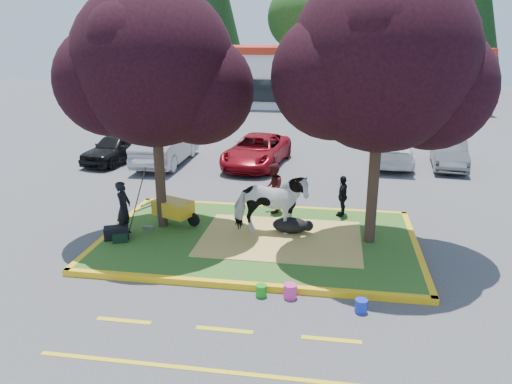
# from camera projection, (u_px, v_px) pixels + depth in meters

# --- Properties ---
(ground) EXTENTS (90.00, 90.00, 0.00)m
(ground) POSITION_uv_depth(u_px,v_px,m) (258.00, 242.00, 13.35)
(ground) COLOR #424244
(ground) RESTS_ON ground
(median_island) EXTENTS (8.00, 5.00, 0.15)m
(median_island) POSITION_uv_depth(u_px,v_px,m) (258.00, 240.00, 13.32)
(median_island) COLOR #29591B
(median_island) RESTS_ON ground
(curb_near) EXTENTS (8.30, 0.16, 0.15)m
(curb_near) POSITION_uv_depth(u_px,v_px,m) (240.00, 285.00, 10.90)
(curb_near) COLOR yellow
(curb_near) RESTS_ON ground
(curb_far) EXTENTS (8.30, 0.16, 0.15)m
(curb_far) POSITION_uv_depth(u_px,v_px,m) (271.00, 208.00, 15.75)
(curb_far) COLOR yellow
(curb_far) RESTS_ON ground
(curb_left) EXTENTS (0.16, 5.30, 0.15)m
(curb_left) POSITION_uv_depth(u_px,v_px,m) (114.00, 231.00, 13.94)
(curb_left) COLOR yellow
(curb_left) RESTS_ON ground
(curb_right) EXTENTS (0.16, 5.30, 0.15)m
(curb_right) POSITION_uv_depth(u_px,v_px,m) (416.00, 250.00, 12.71)
(curb_right) COLOR yellow
(curb_right) RESTS_ON ground
(straw_bedding) EXTENTS (4.20, 3.00, 0.01)m
(straw_bedding) POSITION_uv_depth(u_px,v_px,m) (281.00, 238.00, 13.21)
(straw_bedding) COLOR #DCC65A
(straw_bedding) RESTS_ON median_island
(tree_purple_left) EXTENTS (5.06, 4.20, 6.51)m
(tree_purple_left) POSITION_uv_depth(u_px,v_px,m) (154.00, 73.00, 12.80)
(tree_purple_left) COLOR black
(tree_purple_left) RESTS_ON median_island
(tree_purple_right) EXTENTS (5.30, 4.40, 6.82)m
(tree_purple_right) POSITION_uv_depth(u_px,v_px,m) (383.00, 68.00, 11.69)
(tree_purple_right) COLOR black
(tree_purple_right) RESTS_ON median_island
(fire_lane_stripe_a) EXTENTS (1.10, 0.12, 0.01)m
(fire_lane_stripe_a) POSITION_uv_depth(u_px,v_px,m) (124.00, 321.00, 9.69)
(fire_lane_stripe_a) COLOR yellow
(fire_lane_stripe_a) RESTS_ON ground
(fire_lane_stripe_b) EXTENTS (1.10, 0.12, 0.01)m
(fire_lane_stripe_b) POSITION_uv_depth(u_px,v_px,m) (224.00, 330.00, 9.39)
(fire_lane_stripe_b) COLOR yellow
(fire_lane_stripe_b) RESTS_ON ground
(fire_lane_stripe_c) EXTENTS (1.10, 0.12, 0.01)m
(fire_lane_stripe_c) POSITION_uv_depth(u_px,v_px,m) (331.00, 340.00, 9.09)
(fire_lane_stripe_c) COLOR yellow
(fire_lane_stripe_c) RESTS_ON ground
(fire_lane_long) EXTENTS (6.00, 0.10, 0.01)m
(fire_lane_long) POSITION_uv_depth(u_px,v_px,m) (209.00, 370.00, 8.26)
(fire_lane_long) COLOR yellow
(fire_lane_long) RESTS_ON ground
(retail_building) EXTENTS (20.40, 8.40, 4.40)m
(retail_building) POSITION_uv_depth(u_px,v_px,m) (339.00, 75.00, 38.69)
(retail_building) COLOR silver
(retail_building) RESTS_ON ground
(treeline) EXTENTS (46.58, 7.80, 14.63)m
(treeline) POSITION_uv_depth(u_px,v_px,m) (334.00, 6.00, 46.21)
(treeline) COLOR black
(treeline) RESTS_ON ground
(cow) EXTENTS (2.07, 1.06, 1.70)m
(cow) POSITION_uv_depth(u_px,v_px,m) (270.00, 204.00, 13.25)
(cow) COLOR white
(cow) RESTS_ON median_island
(calf) EXTENTS (1.03, 0.64, 0.43)m
(calf) POSITION_uv_depth(u_px,v_px,m) (290.00, 225.00, 13.54)
(calf) COLOR black
(calf) RESTS_ON median_island
(handler) EXTENTS (0.37, 0.55, 1.48)m
(handler) POSITION_uv_depth(u_px,v_px,m) (124.00, 208.00, 13.28)
(handler) COLOR black
(handler) RESTS_ON median_island
(visitor_a) EXTENTS (0.57, 0.73, 1.50)m
(visitor_a) POSITION_uv_depth(u_px,v_px,m) (273.00, 188.00, 14.97)
(visitor_a) COLOR #461418
(visitor_a) RESTS_ON median_island
(visitor_b) EXTENTS (0.45, 0.77, 1.23)m
(visitor_b) POSITION_uv_depth(u_px,v_px,m) (343.00, 196.00, 14.70)
(visitor_b) COLOR black
(visitor_b) RESTS_ON median_island
(wheelbarrow) EXTENTS (1.89, 0.99, 0.72)m
(wheelbarrow) POSITION_uv_depth(u_px,v_px,m) (174.00, 208.00, 14.00)
(wheelbarrow) COLOR black
(wheelbarrow) RESTS_ON median_island
(gear_bag_dark) EXTENTS (0.72, 0.57, 0.32)m
(gear_bag_dark) POSITION_uv_depth(u_px,v_px,m) (116.00, 233.00, 13.17)
(gear_bag_dark) COLOR black
(gear_bag_dark) RESTS_ON median_island
(gear_bag_green) EXTENTS (0.44, 0.36, 0.20)m
(gear_bag_green) POSITION_uv_depth(u_px,v_px,m) (120.00, 238.00, 12.97)
(gear_bag_green) COLOR black
(gear_bag_green) RESTS_ON median_island
(bucket_green) EXTENTS (0.26, 0.26, 0.26)m
(bucket_green) POSITION_uv_depth(u_px,v_px,m) (261.00, 291.00, 10.57)
(bucket_green) COLOR #179817
(bucket_green) RESTS_ON ground
(bucket_pink) EXTENTS (0.37, 0.37, 0.31)m
(bucket_pink) POSITION_uv_depth(u_px,v_px,m) (290.00, 291.00, 10.50)
(bucket_pink) COLOR #E33290
(bucket_pink) RESTS_ON ground
(bucket_blue) EXTENTS (0.31, 0.31, 0.27)m
(bucket_blue) POSITION_uv_depth(u_px,v_px,m) (361.00, 306.00, 9.96)
(bucket_blue) COLOR #182EC1
(bucket_blue) RESTS_ON ground
(car_black) EXTENTS (2.21, 3.88, 1.25)m
(car_black) POSITION_uv_depth(u_px,v_px,m) (116.00, 148.00, 21.52)
(car_black) COLOR black
(car_black) RESTS_ON ground
(car_silver) EXTENTS (1.61, 4.62, 1.52)m
(car_silver) POSITION_uv_depth(u_px,v_px,m) (166.00, 146.00, 21.20)
(car_silver) COLOR gray
(car_silver) RESTS_ON ground
(car_red) EXTENTS (2.67, 4.85, 1.29)m
(car_red) POSITION_uv_depth(u_px,v_px,m) (257.00, 151.00, 20.93)
(car_red) COLOR maroon
(car_red) RESTS_ON ground
(car_white) EXTENTS (1.99, 4.46, 1.27)m
(car_white) POSITION_uv_depth(u_px,v_px,m) (391.00, 149.00, 21.23)
(car_white) COLOR white
(car_white) RESTS_ON ground
(car_grey) EXTENTS (1.65, 3.79, 1.21)m
(car_grey) POSITION_uv_depth(u_px,v_px,m) (449.00, 153.00, 20.69)
(car_grey) COLOR #515458
(car_grey) RESTS_ON ground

